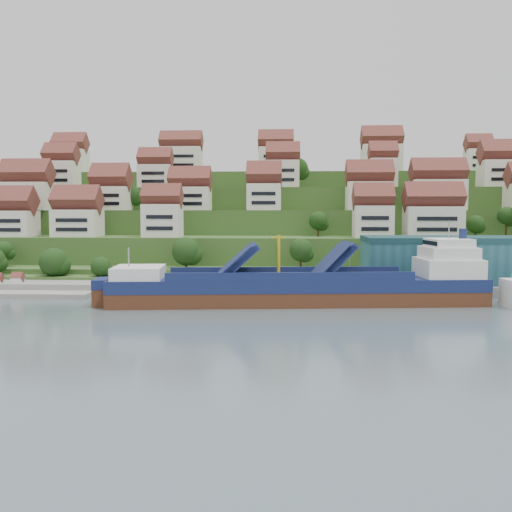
{
  "coord_description": "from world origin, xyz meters",
  "views": [
    {
      "loc": [
        5.05,
        -109.31,
        17.73
      ],
      "look_at": [
        -1.82,
        14.0,
        8.0
      ],
      "focal_mm": 40.0,
      "sensor_mm": 36.0,
      "label": 1
    }
  ],
  "objects": [
    {
      "name": "hillside",
      "position": [
        0.0,
        103.55,
        10.66
      ],
      "size": [
        260.0,
        128.0,
        31.0
      ],
      "color": "#2D4C1E",
      "rests_on": "ground"
    },
    {
      "name": "hillside_trees",
      "position": [
        -12.07,
        43.18,
        16.07
      ],
      "size": [
        137.83,
        62.88,
        31.91
      ],
      "color": "#1E4115",
      "rests_on": "ground"
    },
    {
      "name": "pebble_beach",
      "position": [
        -58.0,
        12.0,
        0.5
      ],
      "size": [
        45.0,
        20.0,
        1.0
      ],
      "primitive_type": "cube",
      "color": "gray",
      "rests_on": "ground"
    },
    {
      "name": "hillside_village",
      "position": [
        2.63,
        61.72,
        24.64
      ],
      "size": [
        156.77,
        61.81,
        29.29
      ],
      "color": "silver",
      "rests_on": "ground"
    },
    {
      "name": "warehouse",
      "position": [
        52.0,
        17.0,
        7.2
      ],
      "size": [
        60.0,
        15.0,
        10.0
      ],
      "primitive_type": "cube",
      "color": "#265D69",
      "rests_on": "quay"
    },
    {
      "name": "ground",
      "position": [
        0.0,
        0.0,
        0.0
      ],
      "size": [
        300.0,
        300.0,
        0.0
      ],
      "primitive_type": "plane",
      "color": "slate",
      "rests_on": "ground"
    },
    {
      "name": "flagpole",
      "position": [
        18.11,
        10.0,
        6.88
      ],
      "size": [
        1.28,
        0.16,
        8.0
      ],
      "color": "gray",
      "rests_on": "quay"
    },
    {
      "name": "quay",
      "position": [
        20.0,
        15.0,
        1.1
      ],
      "size": [
        180.0,
        14.0,
        2.2
      ],
      "primitive_type": "cube",
      "color": "gray",
      "rests_on": "ground"
    },
    {
      "name": "cargo_ship",
      "position": [
        8.95,
        -0.85,
        3.05
      ],
      "size": [
        71.82,
        18.15,
        15.67
      ],
      "rotation": [
        0.0,
        0.0,
        0.1
      ],
      "color": "#502A18",
      "rests_on": "ground"
    }
  ]
}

